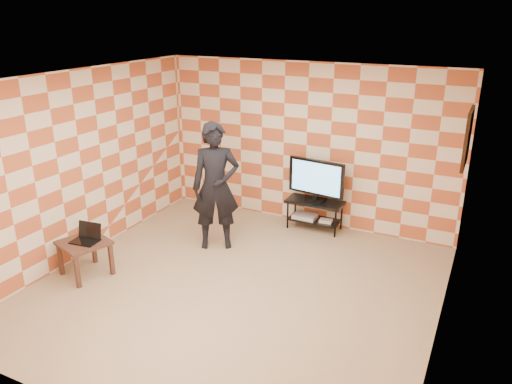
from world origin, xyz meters
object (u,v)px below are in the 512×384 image
Objects in this scene: tv_stand at (315,208)px; tv at (316,179)px; person at (216,187)px; side_table at (84,247)px.

tv_stand is 0.98× the size of tv.
person is at bearing -132.01° from tv_stand.
tv_stand is at bearing 17.10° from person.
tv is 1.70m from person.
side_table is at bearing -157.50° from person.
person is at bearing -132.08° from tv.
person is (1.17, 1.57, 0.56)m from side_table.
tv_stand is 1.24× the size of side_table.
side_table is 2.03m from person.
person is (-1.13, -1.26, 0.61)m from tv_stand.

